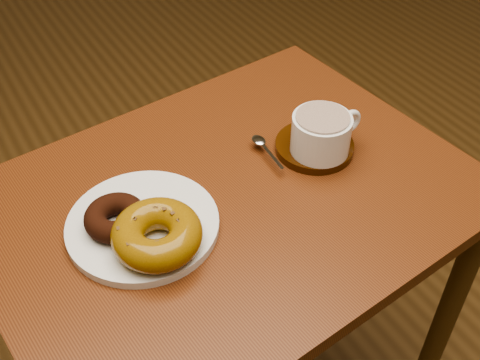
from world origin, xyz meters
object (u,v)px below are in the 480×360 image
donut_plate (143,225)px  coffee_cup (322,133)px  cafe_table (230,242)px  saucer (314,147)px

donut_plate → coffee_cup: bearing=0.0°
cafe_table → donut_plate: 0.19m
saucer → coffee_cup: (-0.00, -0.02, 0.04)m
cafe_table → coffee_cup: (0.18, 0.00, 0.16)m
donut_plate → coffee_cup: size_ratio=1.74×
saucer → cafe_table: bearing=-173.9°
donut_plate → saucer: 0.32m
saucer → coffee_cup: coffee_cup is taller
cafe_table → coffee_cup: 0.24m
cafe_table → coffee_cup: coffee_cup is taller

